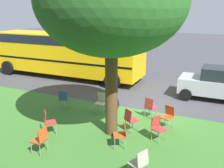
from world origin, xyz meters
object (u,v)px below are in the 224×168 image
object	(u,v)px
chair_5	(101,101)
parked_car	(219,83)
chair_6	(64,98)
chair_4	(168,115)
chair_8	(140,162)
chair_2	(150,106)
chair_3	(158,126)
chair_7	(122,133)
street_tree	(111,1)
chair_9	(41,138)
chair_1	(48,121)
school_bus	(65,51)
chair_0	(130,118)

from	to	relation	value
chair_5	parked_car	size ratio (longest dim) A/B	0.24
chair_6	chair_5	bearing A→B (deg)	-168.03
chair_6	chair_4	bearing A→B (deg)	-179.43
chair_8	chair_2	bearing A→B (deg)	-77.67
chair_3	chair_7	xyz separation A→B (m)	(0.95, 0.96, 0.00)
street_tree	chair_9	xyz separation A→B (m)	(1.45, 2.16, -4.13)
chair_2	chair_7	bearing A→B (deg)	86.25
chair_6	parked_car	distance (m)	7.64
chair_1	chair_9	size ratio (longest dim) A/B	1.00
chair_1	chair_7	world-z (taller)	same
chair_7	chair_9	size ratio (longest dim) A/B	1.00
chair_5	school_bus	xyz separation A→B (m)	(4.95, -4.57, 1.24)
chair_0	chair_8	xyz separation A→B (m)	(-1.20, 2.51, 0.00)
chair_3	chair_7	distance (m)	1.35
chair_1	chair_7	distance (m)	2.80
chair_4	chair_5	xyz separation A→B (m)	(3.02, -0.32, 0.00)
street_tree	chair_1	size ratio (longest dim) A/B	7.37
chair_3	street_tree	bearing A→B (deg)	6.72
chair_2	chair_4	bearing A→B (deg)	144.64
chair_4	chair_5	world-z (taller)	same
street_tree	chair_4	bearing A→B (deg)	-143.59
chair_0	chair_2	xyz separation A→B (m)	(-0.32, -1.52, 0.00)
chair_1	chair_8	distance (m)	3.99
chair_7	chair_9	distance (m)	2.59
school_bus	chair_5	bearing A→B (deg)	137.29
street_tree	chair_8	world-z (taller)	street_tree
street_tree	chair_1	xyz separation A→B (m)	(2.07, 1.01, -4.13)
chair_1	parked_car	bearing A→B (deg)	-129.71
chair_8	school_bus	size ratio (longest dim) A/B	0.08
chair_2	chair_5	xyz separation A→B (m)	(2.14, 0.31, 0.00)
chair_6	school_bus	distance (m)	6.03
chair_6	chair_9	xyz separation A→B (m)	(-1.51, 3.43, 0.00)
chair_0	chair_9	size ratio (longest dim) A/B	1.00
chair_6	parked_car	world-z (taller)	parked_car
chair_0	chair_3	xyz separation A→B (m)	(-1.09, 0.22, 0.00)
chair_5	chair_0	bearing A→B (deg)	146.42
chair_6	chair_7	size ratio (longest dim) A/B	1.00
chair_4	chair_7	size ratio (longest dim) A/B	1.00
chair_0	chair_4	distance (m)	1.50
chair_7	chair_6	bearing A→B (deg)	-28.81
chair_2	chair_6	size ratio (longest dim) A/B	1.00
chair_3	chair_8	world-z (taller)	same
chair_6	chair_9	distance (m)	3.75
chair_0	chair_7	distance (m)	1.19
chair_4	chair_0	bearing A→B (deg)	36.58
chair_1	chair_4	xyz separation A→B (m)	(-3.85, -2.32, 0.00)
chair_1	chair_6	distance (m)	2.44
chair_5	chair_7	xyz separation A→B (m)	(-1.96, 2.39, 0.00)
chair_3	chair_4	world-z (taller)	same
chair_2	chair_6	world-z (taller)	same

